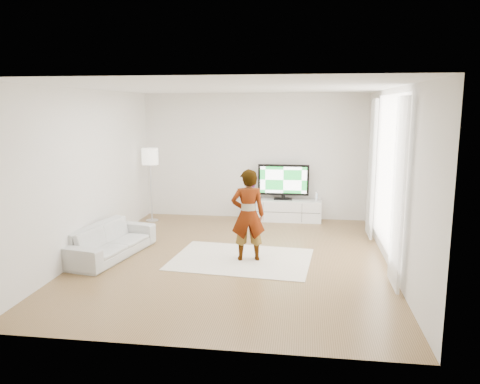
# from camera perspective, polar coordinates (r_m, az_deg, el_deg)

# --- Properties ---
(floor) EXTENTS (6.00, 6.00, 0.00)m
(floor) POSITION_cam_1_polar(r_m,az_deg,el_deg) (7.93, -0.72, -8.06)
(floor) COLOR olive
(floor) RESTS_ON ground
(ceiling) EXTENTS (6.00, 6.00, 0.00)m
(ceiling) POSITION_cam_1_polar(r_m,az_deg,el_deg) (7.53, -0.77, 12.60)
(ceiling) COLOR white
(ceiling) RESTS_ON wall_back
(wall_left) EXTENTS (0.02, 6.00, 2.80)m
(wall_left) POSITION_cam_1_polar(r_m,az_deg,el_deg) (8.35, -17.98, 2.25)
(wall_left) COLOR silver
(wall_left) RESTS_ON floor
(wall_right) EXTENTS (0.02, 6.00, 2.80)m
(wall_right) POSITION_cam_1_polar(r_m,az_deg,el_deg) (7.64, 18.13, 1.53)
(wall_right) COLOR silver
(wall_right) RESTS_ON floor
(wall_back) EXTENTS (5.00, 0.02, 2.80)m
(wall_back) POSITION_cam_1_polar(r_m,az_deg,el_deg) (10.56, 1.70, 4.35)
(wall_back) COLOR silver
(wall_back) RESTS_ON floor
(wall_front) EXTENTS (5.00, 0.02, 2.80)m
(wall_front) POSITION_cam_1_polar(r_m,az_deg,el_deg) (4.71, -6.21, -3.28)
(wall_front) COLOR silver
(wall_front) RESTS_ON floor
(window) EXTENTS (0.01, 2.60, 2.50)m
(window) POSITION_cam_1_polar(r_m,az_deg,el_deg) (7.93, 17.63, 2.22)
(window) COLOR white
(window) RESTS_ON wall_right
(curtain_near) EXTENTS (0.04, 0.70, 2.60)m
(curtain_near) POSITION_cam_1_polar(r_m,az_deg,el_deg) (6.66, 18.75, -0.18)
(curtain_near) COLOR white
(curtain_near) RESTS_ON floor
(curtain_far) EXTENTS (0.04, 0.70, 2.60)m
(curtain_far) POSITION_cam_1_polar(r_m,az_deg,el_deg) (9.20, 15.77, 2.76)
(curtain_far) COLOR white
(curtain_far) RESTS_ON floor
(media_console) EXTENTS (1.68, 0.48, 0.47)m
(media_console) POSITION_cam_1_polar(r_m,az_deg,el_deg) (10.46, 5.25, -2.20)
(media_console) COLOR white
(media_console) RESTS_ON floor
(television) EXTENTS (1.12, 0.22, 0.78)m
(television) POSITION_cam_1_polar(r_m,az_deg,el_deg) (10.37, 5.32, 1.40)
(television) COLOR black
(television) RESTS_ON media_console
(game_console) EXTENTS (0.06, 0.15, 0.19)m
(game_console) POSITION_cam_1_polar(r_m,az_deg,el_deg) (10.39, 9.34, -0.51)
(game_console) COLOR white
(game_console) RESTS_ON media_console
(potted_plant) EXTENTS (0.23, 0.23, 0.35)m
(potted_plant) POSITION_cam_1_polar(r_m,az_deg,el_deg) (10.43, 1.36, 0.13)
(potted_plant) COLOR #3F7238
(potted_plant) RESTS_ON media_console
(rug) EXTENTS (2.40, 1.82, 0.01)m
(rug) POSITION_cam_1_polar(r_m,az_deg,el_deg) (7.86, 0.17, -8.19)
(rug) COLOR beige
(rug) RESTS_ON floor
(player) EXTENTS (0.61, 0.46, 1.51)m
(player) POSITION_cam_1_polar(r_m,az_deg,el_deg) (7.63, 0.99, -2.82)
(player) COLOR #334772
(player) RESTS_ON rug
(sofa) EXTENTS (1.06, 1.97, 0.54)m
(sofa) POSITION_cam_1_polar(r_m,az_deg,el_deg) (8.25, -15.56, -5.74)
(sofa) COLOR silver
(sofa) RESTS_ON floor
(floor_lamp) EXTENTS (0.36, 0.36, 1.62)m
(floor_lamp) POSITION_cam_1_polar(r_m,az_deg,el_deg) (10.38, -10.91, 3.89)
(floor_lamp) COLOR silver
(floor_lamp) RESTS_ON floor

